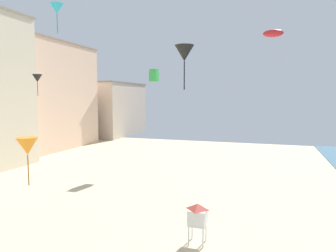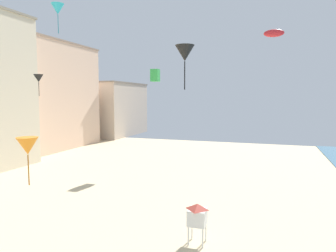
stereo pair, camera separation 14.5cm
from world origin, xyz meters
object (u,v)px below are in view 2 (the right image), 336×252
(kite_orange_delta_2, at_px, (28,146))
(kite_black_delta_2, at_px, (38,78))
(kite_red_parafoil, at_px, (274,33))
(kite_cyan_delta, at_px, (58,9))
(kite_green_box, at_px, (155,75))
(kite_black_delta, at_px, (185,53))
(lifeguard_stand, at_px, (197,215))

(kite_orange_delta_2, bearing_deg, kite_black_delta_2, 128.75)
(kite_red_parafoil, xyz_separation_m, kite_cyan_delta, (-18.67, -4.89, 2.42))
(kite_green_box, bearing_deg, kite_black_delta_2, -129.93)
(kite_black_delta_2, relative_size, kite_orange_delta_2, 0.78)
(kite_black_delta, bearing_deg, kite_orange_delta_2, -127.47)
(kite_black_delta_2, xyz_separation_m, kite_green_box, (9.57, 11.44, 0.88))
(lifeguard_stand, bearing_deg, kite_orange_delta_2, 172.67)
(kite_cyan_delta, bearing_deg, kite_red_parafoil, 14.68)
(kite_black_delta, distance_m, kite_green_box, 16.56)
(kite_red_parafoil, bearing_deg, kite_cyan_delta, -165.32)
(kite_black_delta_2, relative_size, kite_green_box, 1.45)
(kite_black_delta, xyz_separation_m, kite_green_box, (-8.20, 14.38, -0.66))
(lifeguard_stand, relative_size, kite_green_box, 1.52)
(kite_black_delta_2, bearing_deg, kite_orange_delta_2, -51.25)
(lifeguard_stand, height_order, kite_orange_delta_2, kite_orange_delta_2)
(lifeguard_stand, xyz_separation_m, kite_green_box, (-11.00, 21.35, 10.32))
(kite_black_delta_2, bearing_deg, kite_cyan_delta, -34.09)
(kite_black_delta_2, xyz_separation_m, kite_cyan_delta, (6.11, -4.14, 5.86))
(kite_black_delta_2, height_order, kite_green_box, kite_green_box)
(kite_orange_delta_2, bearing_deg, kite_green_box, 91.58)
(lifeguard_stand, distance_m, kite_orange_delta_2, 11.53)
(kite_black_delta, xyz_separation_m, kite_black_delta_2, (-17.77, 2.94, -1.54))
(kite_black_delta, distance_m, kite_red_parafoil, 8.15)
(kite_green_box, bearing_deg, kite_red_parafoil, -35.07)
(kite_black_delta_2, distance_m, kite_cyan_delta, 9.42)
(lifeguard_stand, distance_m, kite_red_parafoil, 17.25)
(kite_cyan_delta, xyz_separation_m, kite_green_box, (3.46, 15.57, -4.98))
(kite_black_delta, height_order, kite_orange_delta_2, kite_black_delta)
(kite_black_delta_2, distance_m, kite_green_box, 14.94)
(kite_black_delta, distance_m, kite_black_delta_2, 18.08)
(kite_green_box, relative_size, kite_orange_delta_2, 0.54)
(kite_red_parafoil, bearing_deg, lifeguard_stand, -111.55)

